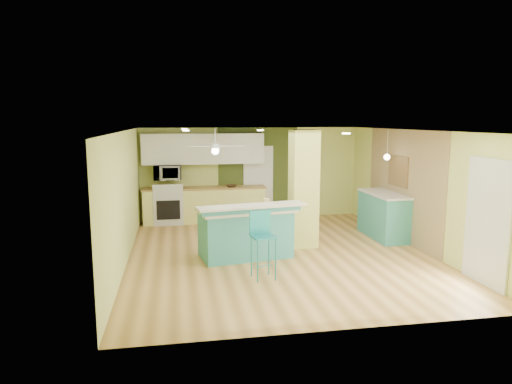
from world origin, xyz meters
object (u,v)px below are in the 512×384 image
at_px(canister, 266,203).
at_px(fruit_bowl, 231,186).
at_px(bar_stool, 262,234).
at_px(side_counter, 384,215).
at_px(peninsula, 246,231).

bearing_deg(canister, fruit_bowl, 96.00).
bearing_deg(bar_stool, side_counter, 24.32).
xyz_separation_m(side_counter, canister, (-2.96, -0.87, 0.54)).
distance_m(side_counter, canister, 3.13).
bearing_deg(side_counter, bar_stool, -146.29).
bearing_deg(side_counter, fruit_bowl, 145.80).
xyz_separation_m(peninsula, fruit_bowl, (0.11, 3.20, 0.45)).
bearing_deg(peninsula, side_counter, 6.18).
height_order(bar_stool, fruit_bowl, bar_stool).
bearing_deg(peninsula, bar_stool, -95.31).
relative_size(bar_stool, side_counter, 0.72).
bearing_deg(side_counter, peninsula, -164.10).
xyz_separation_m(bar_stool, side_counter, (3.30, 2.20, -0.25)).
bearing_deg(fruit_bowl, peninsula, -91.95).
relative_size(bar_stool, fruit_bowl, 4.35).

